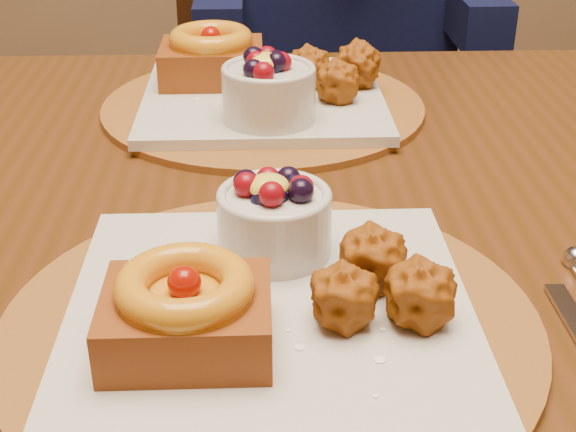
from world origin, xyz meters
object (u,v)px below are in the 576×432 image
at_px(place_setting_far, 260,87).
at_px(chair_far, 247,124).
at_px(place_setting_near, 266,296).
at_px(dining_table, 267,261).

bearing_deg(place_setting_far, chair_far, 92.15).
bearing_deg(chair_far, place_setting_near, -67.93).
bearing_deg(chair_far, dining_table, -67.45).
xyz_separation_m(dining_table, place_setting_near, (-0.00, -0.22, 0.10)).
height_order(place_setting_far, chair_far, place_setting_far).
height_order(dining_table, chair_far, chair_far).
distance_m(dining_table, place_setting_near, 0.24).
bearing_deg(place_setting_near, dining_table, 89.32).
height_order(dining_table, place_setting_far, place_setting_far).
height_order(dining_table, place_setting_near, place_setting_near).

